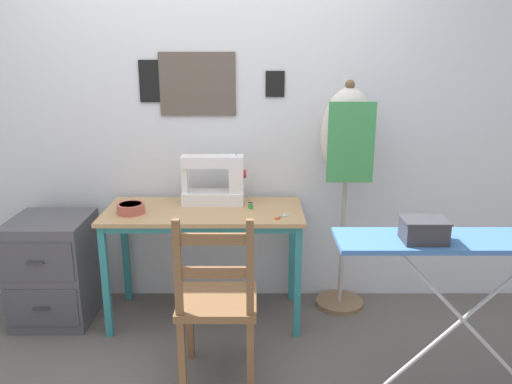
{
  "coord_description": "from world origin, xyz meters",
  "views": [
    {
      "loc": [
        0.32,
        -2.66,
        1.67
      ],
      "look_at": [
        0.33,
        0.25,
        0.85
      ],
      "focal_mm": 35.0,
      "sensor_mm": 36.0,
      "label": 1
    }
  ],
  "objects_px": {
    "scissors": "(279,217)",
    "dress_form": "(346,147)",
    "sewing_machine": "(216,182)",
    "wooden_chair": "(216,303)",
    "storage_box": "(422,230)",
    "fabric_bowl": "(129,208)",
    "filing_cabinet": "(53,269)",
    "thread_spool_near_machine": "(249,206)",
    "ironing_board": "(470,247)"
  },
  "relations": [
    {
      "from": "sewing_machine",
      "to": "filing_cabinet",
      "type": "xyz_separation_m",
      "value": [
        -1.04,
        -0.13,
        -0.54
      ]
    },
    {
      "from": "filing_cabinet",
      "to": "ironing_board",
      "type": "xyz_separation_m",
      "value": [
        2.3,
        -0.74,
        0.44
      ]
    },
    {
      "from": "scissors",
      "to": "thread_spool_near_machine",
      "type": "relative_size",
      "value": 2.89
    },
    {
      "from": "wooden_chair",
      "to": "dress_form",
      "type": "height_order",
      "value": "dress_form"
    },
    {
      "from": "filing_cabinet",
      "to": "dress_form",
      "type": "relative_size",
      "value": 0.45
    },
    {
      "from": "filing_cabinet",
      "to": "fabric_bowl",
      "type": "bearing_deg",
      "value": -6.62
    },
    {
      "from": "wooden_chair",
      "to": "storage_box",
      "type": "relative_size",
      "value": 4.59
    },
    {
      "from": "filing_cabinet",
      "to": "storage_box",
      "type": "bearing_deg",
      "value": -20.76
    },
    {
      "from": "scissors",
      "to": "filing_cabinet",
      "type": "bearing_deg",
      "value": 174.03
    },
    {
      "from": "fabric_bowl",
      "to": "filing_cabinet",
      "type": "height_order",
      "value": "fabric_bowl"
    },
    {
      "from": "fabric_bowl",
      "to": "filing_cabinet",
      "type": "bearing_deg",
      "value": 173.38
    },
    {
      "from": "fabric_bowl",
      "to": "thread_spool_near_machine",
      "type": "xyz_separation_m",
      "value": [
        0.72,
        0.08,
        -0.01
      ]
    },
    {
      "from": "filing_cabinet",
      "to": "dress_form",
      "type": "bearing_deg",
      "value": 4.85
    },
    {
      "from": "scissors",
      "to": "dress_form",
      "type": "relative_size",
      "value": 0.08
    },
    {
      "from": "ironing_board",
      "to": "dress_form",
      "type": "bearing_deg",
      "value": 116.39
    },
    {
      "from": "sewing_machine",
      "to": "ironing_board",
      "type": "relative_size",
      "value": 0.32
    },
    {
      "from": "filing_cabinet",
      "to": "ironing_board",
      "type": "bearing_deg",
      "value": -17.76
    },
    {
      "from": "scissors",
      "to": "dress_form",
      "type": "height_order",
      "value": "dress_form"
    },
    {
      "from": "fabric_bowl",
      "to": "thread_spool_near_machine",
      "type": "bearing_deg",
      "value": 6.29
    },
    {
      "from": "thread_spool_near_machine",
      "to": "filing_cabinet",
      "type": "height_order",
      "value": "thread_spool_near_machine"
    },
    {
      "from": "scissors",
      "to": "dress_form",
      "type": "distance_m",
      "value": 0.64
    },
    {
      "from": "sewing_machine",
      "to": "storage_box",
      "type": "distance_m",
      "value": 1.37
    },
    {
      "from": "filing_cabinet",
      "to": "storage_box",
      "type": "xyz_separation_m",
      "value": [
        2.06,
        -0.78,
        0.55
      ]
    },
    {
      "from": "fabric_bowl",
      "to": "scissors",
      "type": "bearing_deg",
      "value": -5.59
    },
    {
      "from": "ironing_board",
      "to": "storage_box",
      "type": "relative_size",
      "value": 6.29
    },
    {
      "from": "thread_spool_near_machine",
      "to": "filing_cabinet",
      "type": "bearing_deg",
      "value": -179.19
    },
    {
      "from": "scissors",
      "to": "storage_box",
      "type": "distance_m",
      "value": 0.9
    },
    {
      "from": "thread_spool_near_machine",
      "to": "fabric_bowl",
      "type": "bearing_deg",
      "value": -173.71
    },
    {
      "from": "thread_spool_near_machine",
      "to": "dress_form",
      "type": "xyz_separation_m",
      "value": [
        0.61,
        0.14,
        0.34
      ]
    },
    {
      "from": "thread_spool_near_machine",
      "to": "storage_box",
      "type": "bearing_deg",
      "value": -44.83
    },
    {
      "from": "fabric_bowl",
      "to": "wooden_chair",
      "type": "height_order",
      "value": "wooden_chair"
    },
    {
      "from": "sewing_machine",
      "to": "dress_form",
      "type": "distance_m",
      "value": 0.85
    },
    {
      "from": "thread_spool_near_machine",
      "to": "wooden_chair",
      "type": "relative_size",
      "value": 0.04
    },
    {
      "from": "storage_box",
      "to": "sewing_machine",
      "type": "bearing_deg",
      "value": 138.06
    },
    {
      "from": "scissors",
      "to": "filing_cabinet",
      "type": "height_order",
      "value": "scissors"
    },
    {
      "from": "dress_form",
      "to": "ironing_board",
      "type": "relative_size",
      "value": 1.18
    },
    {
      "from": "scissors",
      "to": "wooden_chair",
      "type": "xyz_separation_m",
      "value": [
        -0.34,
        -0.49,
        -0.29
      ]
    },
    {
      "from": "scissors",
      "to": "filing_cabinet",
      "type": "distance_m",
      "value": 1.49
    },
    {
      "from": "sewing_machine",
      "to": "scissors",
      "type": "distance_m",
      "value": 0.5
    },
    {
      "from": "scissors",
      "to": "storage_box",
      "type": "relative_size",
      "value": 0.58
    },
    {
      "from": "dress_form",
      "to": "ironing_board",
      "type": "bearing_deg",
      "value": -63.61
    },
    {
      "from": "sewing_machine",
      "to": "fabric_bowl",
      "type": "relative_size",
      "value": 2.44
    },
    {
      "from": "sewing_machine",
      "to": "wooden_chair",
      "type": "height_order",
      "value": "sewing_machine"
    },
    {
      "from": "fabric_bowl",
      "to": "storage_box",
      "type": "relative_size",
      "value": 0.82
    },
    {
      "from": "thread_spool_near_machine",
      "to": "wooden_chair",
      "type": "bearing_deg",
      "value": -103.96
    },
    {
      "from": "wooden_chair",
      "to": "storage_box",
      "type": "xyz_separation_m",
      "value": [
        0.97,
        -0.14,
        0.44
      ]
    },
    {
      "from": "fabric_bowl",
      "to": "storage_box",
      "type": "xyz_separation_m",
      "value": [
        1.52,
        -0.72,
        0.12
      ]
    },
    {
      "from": "scissors",
      "to": "thread_spool_near_machine",
      "type": "xyz_separation_m",
      "value": [
        -0.18,
        0.17,
        0.02
      ]
    },
    {
      "from": "sewing_machine",
      "to": "wooden_chair",
      "type": "relative_size",
      "value": 0.43
    },
    {
      "from": "thread_spool_near_machine",
      "to": "wooden_chair",
      "type": "height_order",
      "value": "wooden_chair"
    }
  ]
}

